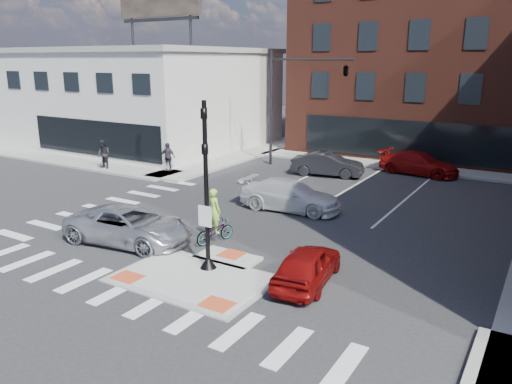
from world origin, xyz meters
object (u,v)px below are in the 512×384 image
Objects in this scene: red_sedan at (307,265)px; bg_car_red at (419,163)px; pedestrian_b at (168,157)px; silver_suv at (130,225)px; cyclist at (215,225)px; white_pickup at (290,195)px; bg_car_dark at (327,164)px; pedestrian_a at (104,154)px.

red_sedan is 18.99m from bg_car_red.
pedestrian_b is at bearing -42.42° from red_sedan.
cyclist is at bearing -65.86° from silver_suv.
cyclist reaches higher than pedestrian_b.
white_pickup is at bearing -23.78° from pedestrian_b.
pedestrian_b reaches higher than red_sedan.
bg_car_dark is at bearing -76.62° from red_sedan.
pedestrian_a is (-11.65, 9.18, 0.37)m from silver_suv.
white_pickup reaches higher than bg_car_red.
pedestrian_a is (-18.66, -10.08, 0.38)m from bg_car_red.
pedestrian_a reaches higher than white_pickup.
pedestrian_a is at bearing 125.96° from bg_car_red.
pedestrian_b reaches higher than bg_car_red.
bg_car_dark is 6.11m from bg_car_red.
bg_car_dark reaches higher than silver_suv.
silver_suv is 2.79× the size of pedestrian_a.
cyclist is 1.19× the size of pedestrian_a.
bg_car_red is (-1.00, 18.96, 0.08)m from red_sedan.
bg_car_dark reaches higher than white_pickup.
white_pickup is 5.81m from cyclist.
cyclist is (-5.00, 1.55, 0.12)m from red_sedan.
bg_car_dark is (2.00, 15.74, 0.00)m from silver_suv.
red_sedan is at bearing -152.97° from white_pickup.
silver_suv is at bearing 47.73° from cyclist.
pedestrian_b reaches higher than silver_suv.
bg_car_red is (3.50, 11.63, -0.01)m from white_pickup.
pedestrian_a is (-13.65, -6.57, 0.37)m from bg_car_dark.
white_pickup is 2.65× the size of pedestrian_a.
pedestrian_b is (-15.50, 10.68, 0.43)m from red_sedan.
silver_suv reaches higher than red_sedan.
cyclist is 1.23× the size of pedestrian_b.
silver_suv is 1.05× the size of white_pickup.
bg_car_dark is at bearing 19.80° from pedestrian_b.
cyclist is at bearing 170.55° from white_pickup.
bg_car_red is at bearing -66.27° from bg_car_dark.
pedestrian_b is (-7.50, 10.98, 0.33)m from silver_suv.
bg_car_red is at bearing -21.27° from white_pickup.
pedestrian_b reaches higher than white_pickup.
cyclist is at bearing 174.63° from bg_car_red.
silver_suv is 2.35× the size of cyclist.
pedestrian_a is (-15.15, 1.55, 0.38)m from white_pickup.
bg_car_red is (7.00, 19.26, -0.01)m from silver_suv.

